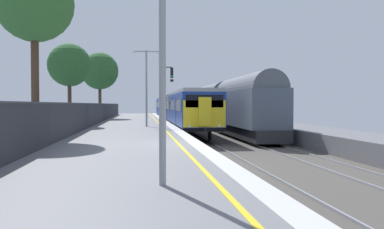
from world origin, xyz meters
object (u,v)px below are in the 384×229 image
Objects in this scene: speed_limit_sign at (165,105)px; platform_lamp_mid at (146,81)px; signal_gantry at (166,87)px; platform_lamp_near at (162,19)px; commuter_train_at_platform at (176,107)px; background_tree_centre at (99,72)px; freight_train_adjacent_track at (204,104)px; background_tree_left at (70,67)px; background_tree_right at (34,6)px.

platform_lamp_mid is at bearing -107.16° from speed_limit_sign.
platform_lamp_near is at bearing -93.70° from signal_gantry.
signal_gantry is (-1.48, -6.09, 2.05)m from commuter_train_at_platform.
background_tree_centre is at bearing 105.87° from platform_lamp_mid.
background_tree_left is at bearing -125.29° from freight_train_adjacent_track.
background_tree_left is (-13.33, -18.83, 2.88)m from freight_train_adjacent_track.
signal_gantry is 11.32m from background_tree_left.
background_tree_left is at bearing -92.06° from background_tree_centre.
platform_lamp_near is at bearing -76.32° from background_tree_left.
platform_lamp_mid is at bearing 57.93° from background_tree_right.
commuter_train_at_platform reaches higher than speed_limit_sign.
commuter_train_at_platform is at bearing -130.64° from freight_train_adjacent_track.
signal_gantry reaches higher than commuter_train_at_platform.
platform_lamp_mid is 0.73× the size of background_tree_centre.
freight_train_adjacent_track reaches higher than speed_limit_sign.
signal_gantry is at bearing -117.03° from freight_train_adjacent_track.
background_tree_centre is at bearing 131.98° from signal_gantry.
background_tree_centre is at bearing 87.94° from background_tree_left.
speed_limit_sign is at bearing 24.09° from background_tree_left.
background_tree_centre is 27.29m from background_tree_right.
commuter_train_at_platform is 5.01× the size of background_tree_right.
platform_lamp_mid reaches higher than signal_gantry.
platform_lamp_near is (-7.55, -42.59, 1.72)m from freight_train_adjacent_track.
commuter_train_at_platform is 5.59× the size of background_tree_centre.
platform_lamp_mid is 6.28m from background_tree_left.
commuter_train_at_platform is 27.39m from background_tree_right.
background_tree_left reaches higher than signal_gantry.
speed_limit_sign is 8.69m from background_tree_left.
background_tree_centre is at bearing -168.09° from freight_train_adjacent_track.
signal_gantry is 0.70× the size of background_tree_centre.
freight_train_adjacent_track is 33.08m from background_tree_right.
background_tree_left is at bearing -155.91° from speed_limit_sign.
speed_limit_sign is 0.32× the size of background_tree_centre.
platform_lamp_mid is 19.14m from background_tree_centre.
signal_gantry is at bearing -103.70° from commuter_train_at_platform.
platform_lamp_near is 24.47m from background_tree_left.
freight_train_adjacent_track is 12.20m from signal_gantry.
background_tree_right is at bearing -122.07° from platform_lamp_mid.
signal_gantry is 31.90m from platform_lamp_near.
platform_lamp_mid is 11.04m from background_tree_right.
commuter_train_at_platform is 6.16m from freight_train_adjacent_track.
platform_lamp_mid is at bearing -20.44° from background_tree_left.
background_tree_left is 11.29m from background_tree_right.
signal_gantry is 11.05m from background_tree_centre.
background_tree_centre reaches higher than commuter_train_at_platform.
freight_train_adjacent_track is 6.45× the size of background_tree_right.
platform_lamp_near is (-3.54, -37.92, 2.05)m from commuter_train_at_platform.
speed_limit_sign is 6.00m from platform_lamp_mid.
platform_lamp_near reaches higher than commuter_train_at_platform.
speed_limit_sign is 0.40× the size of background_tree_left.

